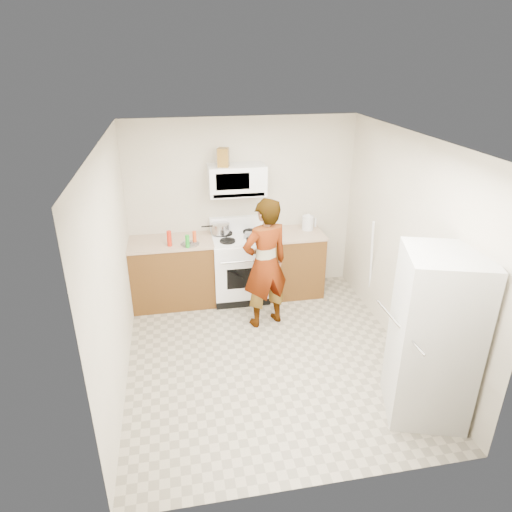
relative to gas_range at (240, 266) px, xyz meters
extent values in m
plane|color=gray|center=(0.10, -1.48, -0.49)|extent=(3.60, 3.60, 0.00)
cube|color=beige|center=(0.10, 0.31, 0.76)|extent=(3.20, 0.02, 2.50)
cube|color=beige|center=(1.69, -1.48, 0.76)|extent=(0.02, 3.60, 2.50)
cube|color=brown|center=(-0.94, 0.01, -0.04)|extent=(1.12, 0.62, 0.90)
cube|color=tan|center=(-0.94, 0.01, 0.43)|extent=(1.14, 0.64, 0.03)
cube|color=brown|center=(0.78, 0.01, -0.04)|extent=(0.80, 0.62, 0.90)
cube|color=tan|center=(0.78, 0.01, 0.43)|extent=(0.82, 0.64, 0.03)
cube|color=white|center=(0.00, -0.01, -0.04)|extent=(0.76, 0.65, 0.90)
cube|color=white|center=(0.00, -0.01, 0.43)|extent=(0.76, 0.62, 0.03)
cube|color=white|center=(0.00, 0.28, 0.54)|extent=(0.76, 0.08, 0.20)
cube|color=white|center=(0.00, 0.13, 1.21)|extent=(0.76, 0.38, 0.40)
imported|color=tan|center=(0.21, -0.76, 0.37)|extent=(0.72, 0.58, 1.70)
cube|color=beige|center=(1.43, -2.61, 0.36)|extent=(0.88, 0.88, 1.70)
cylinder|color=silver|center=(1.01, 0.09, 0.55)|extent=(0.17, 0.17, 0.20)
cube|color=brown|center=(-0.18, 0.07, 1.53)|extent=(0.17, 0.17, 0.24)
cylinder|color=#B5B3B8|center=(-0.24, 0.13, 0.54)|extent=(0.25, 0.25, 0.13)
cube|color=silver|center=(0.19, -0.05, 0.47)|extent=(0.29, 0.24, 0.05)
cylinder|color=red|center=(-0.95, -0.16, 0.55)|extent=(0.08, 0.08, 0.21)
cylinder|color=#DE4718|center=(-0.62, -0.09, 0.53)|extent=(0.07, 0.07, 0.15)
cylinder|color=#1B9521|center=(-0.72, -0.26, 0.54)|extent=(0.06, 0.06, 0.17)
cylinder|color=silver|center=(-0.68, -0.16, 0.46)|extent=(0.32, 0.32, 0.01)
cylinder|color=white|center=(1.67, -0.69, 0.18)|extent=(0.20, 0.24, 1.32)
camera|label=1|loc=(-0.85, -5.79, 2.79)|focal=32.00mm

